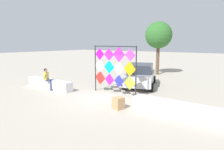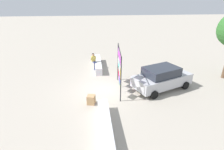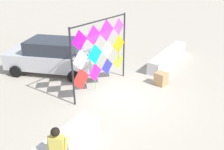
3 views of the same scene
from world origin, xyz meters
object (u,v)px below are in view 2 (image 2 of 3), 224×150
at_px(seated_vendor, 94,60).
at_px(cardboard_box_large, 91,100).
at_px(parked_car, 162,78).
at_px(kite_display_rack, 119,66).

bearing_deg(seated_vendor, cardboard_box_large, -2.97).
relative_size(seated_vendor, cardboard_box_large, 2.56).
bearing_deg(cardboard_box_large, parked_car, 106.80).
distance_m(kite_display_rack, seated_vendor, 4.79).
xyz_separation_m(parked_car, cardboard_box_large, (1.57, -5.20, -0.56)).
bearing_deg(cardboard_box_large, kite_display_rack, 130.76).
height_order(parked_car, cardboard_box_large, parked_car).
bearing_deg(seated_vendor, kite_display_rack, 21.73).
distance_m(seated_vendor, cardboard_box_large, 6.18).
relative_size(seated_vendor, parked_car, 0.32).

